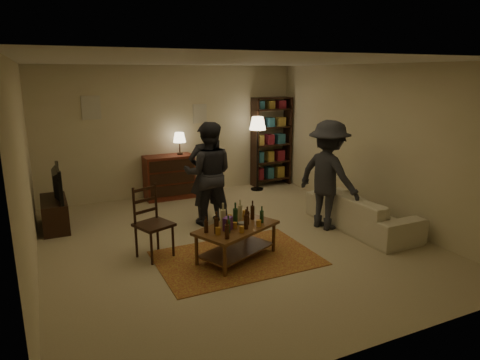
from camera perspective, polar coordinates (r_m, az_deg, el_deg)
floor at (r=6.74m, az=-1.13°, el=-8.13°), size 6.00×6.00×0.00m
room_shell at (r=8.91m, az=-13.06°, el=9.02°), size 6.00×6.00×6.00m
rug at (r=6.15m, az=-0.46°, el=-10.35°), size 2.20×1.50×0.01m
coffee_table at (r=5.98m, az=-0.55°, el=-6.76°), size 1.33×1.06×0.82m
dining_chair at (r=6.16m, az=-11.80°, el=-5.14°), size 0.59×0.59×1.04m
tv_stand at (r=7.80m, az=-23.53°, el=-3.20°), size 0.40×1.00×1.06m
dresser at (r=8.97m, az=-9.38°, el=0.56°), size 1.00×0.50×1.36m
bookshelf at (r=9.85m, az=4.18°, el=5.23°), size 0.90×0.34×2.02m
floor_lamp at (r=9.32m, az=2.36°, el=6.89°), size 0.36×0.36×1.63m
sofa at (r=7.45m, az=15.83°, el=-3.98°), size 0.81×2.08×0.61m
person_left at (r=7.38m, az=-4.48°, el=0.91°), size 0.65×0.43×1.74m
person_right at (r=7.27m, az=-4.20°, el=0.82°), size 1.05×0.95×1.77m
person_by_sofa at (r=7.20m, az=11.67°, el=0.62°), size 0.95×1.30×1.81m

